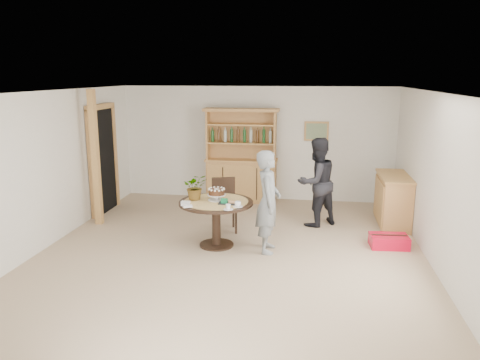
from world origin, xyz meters
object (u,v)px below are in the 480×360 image
dining_table (216,210)px  teen_boy (268,202)px  red_suitcase (389,241)px  sideboard (393,200)px  hutch (242,170)px  adult_person (317,182)px  dining_chair (224,201)px

dining_table → teen_boy: bearing=-6.7°
teen_boy → red_suitcase: (1.94, 0.46, -0.71)m
sideboard → teen_boy: bearing=-141.9°
hutch → adult_person: size_ratio=1.24×
hutch → teen_boy: (0.86, -2.95, 0.12)m
dining_table → adult_person: (1.60, 1.35, 0.22)m
dining_chair → red_suitcase: (2.81, -0.47, -0.43)m
teen_boy → adult_person: adult_person is taller
dining_chair → adult_person: (1.63, 0.52, 0.29)m
hutch → sideboard: 3.29m
sideboard → dining_table: sideboard is taller
dining_table → teen_boy: size_ratio=0.74×
red_suitcase → adult_person: bearing=136.4°
red_suitcase → dining_table: bearing=-176.4°
dining_chair → adult_person: size_ratio=0.58×
sideboard → red_suitcase: sideboard is taller
dining_chair → red_suitcase: dining_chair is taller
hutch → sideboard: size_ratio=1.62×
teen_boy → adult_person: bearing=-30.8°
teen_boy → red_suitcase: bearing=-79.9°
dining_chair → red_suitcase: 2.88m
adult_person → red_suitcase: (1.18, -0.99, -0.72)m
dining_table → red_suitcase: dining_table is taller
hutch → dining_table: 2.85m
sideboard → dining_chair: size_ratio=1.33×
hutch → adult_person: (1.62, -1.50, 0.13)m
dining_table → red_suitcase: (2.79, 0.36, -0.50)m
hutch → dining_chair: hutch is taller
dining_table → dining_chair: dining_chair is taller
hutch → adult_person: bearing=-42.9°
red_suitcase → dining_chair: bearing=166.8°
hutch → teen_boy: bearing=-73.7°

